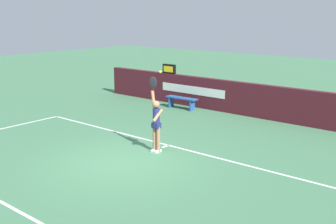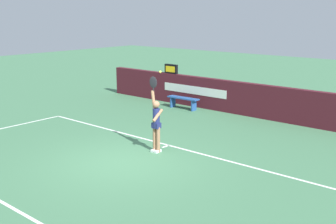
{
  "view_description": "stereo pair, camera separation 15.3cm",
  "coord_description": "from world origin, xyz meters",
  "px_view_note": "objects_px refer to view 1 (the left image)",
  "views": [
    {
      "loc": [
        8.03,
        -7.73,
        4.08
      ],
      "look_at": [
        0.37,
        1.49,
        1.22
      ],
      "focal_mm": 44.82,
      "sensor_mm": 36.0,
      "label": 1
    },
    {
      "loc": [
        8.15,
        -7.63,
        4.08
      ],
      "look_at": [
        0.37,
        1.49,
        1.22
      ],
      "focal_mm": 44.82,
      "sensor_mm": 36.0,
      "label": 2
    }
  ],
  "objects_px": {
    "tennis_player": "(156,122)",
    "tennis_ball": "(160,72)",
    "courtside_bench_near": "(181,100)",
    "speed_display": "(169,69)"
  },
  "relations": [
    {
      "from": "speed_display",
      "to": "courtside_bench_near",
      "type": "distance_m",
      "value": 1.91
    },
    {
      "from": "speed_display",
      "to": "tennis_ball",
      "type": "relative_size",
      "value": 9.99
    },
    {
      "from": "tennis_ball",
      "to": "courtside_bench_near",
      "type": "relative_size",
      "value": 0.05
    },
    {
      "from": "tennis_ball",
      "to": "courtside_bench_near",
      "type": "bearing_deg",
      "value": 121.97
    },
    {
      "from": "tennis_player",
      "to": "speed_display",
      "type": "bearing_deg",
      "value": 126.46
    },
    {
      "from": "courtside_bench_near",
      "to": "speed_display",
      "type": "bearing_deg",
      "value": 150.1
    },
    {
      "from": "tennis_player",
      "to": "courtside_bench_near",
      "type": "distance_m",
      "value": 5.83
    },
    {
      "from": "tennis_ball",
      "to": "courtside_bench_near",
      "type": "xyz_separation_m",
      "value": [
        -3.13,
        5.02,
        -2.05
      ]
    },
    {
      "from": "speed_display",
      "to": "courtside_bench_near",
      "type": "bearing_deg",
      "value": -29.9
    },
    {
      "from": "tennis_player",
      "to": "tennis_ball",
      "type": "relative_size",
      "value": 32.95
    }
  ]
}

